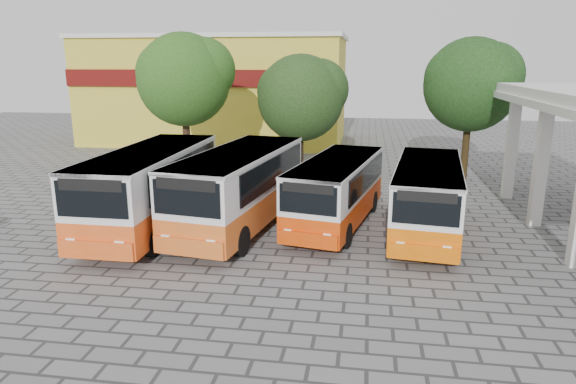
% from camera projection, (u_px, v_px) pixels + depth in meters
% --- Properties ---
extents(ground, '(90.00, 90.00, 0.00)m').
position_uv_depth(ground, '(327.00, 273.00, 15.97)').
color(ground, slate).
rests_on(ground, ground).
extents(shophouse_block, '(20.40, 10.40, 8.30)m').
position_uv_depth(shophouse_block, '(218.00, 89.00, 41.43)').
color(shophouse_block, gold).
rests_on(shophouse_block, ground).
extents(bus_far_left, '(2.68, 8.67, 3.13)m').
position_uv_depth(bus_far_left, '(151.00, 184.00, 19.77)').
color(bus_far_left, '#E55015').
rests_on(bus_far_left, ground).
extents(bus_centre_left, '(3.80, 8.83, 3.07)m').
position_uv_depth(bus_centre_left, '(240.00, 185.00, 19.84)').
color(bus_centre_left, '#D95D1C').
rests_on(bus_centre_left, ground).
extents(bus_centre_right, '(3.68, 7.76, 2.67)m').
position_uv_depth(bus_centre_right, '(337.00, 188.00, 20.26)').
color(bus_centre_right, '#D23801').
rests_on(bus_centre_right, ground).
extents(bus_far_right, '(3.19, 7.77, 2.71)m').
position_uv_depth(bus_far_right, '(427.00, 194.00, 19.20)').
color(bus_far_right, '#DF5B00').
rests_on(bus_far_right, ground).
extents(tree_left, '(5.50, 5.24, 8.00)m').
position_uv_depth(tree_left, '(185.00, 77.00, 28.93)').
color(tree_left, '#3B2718').
rests_on(tree_left, ground).
extents(tree_middle, '(5.35, 5.10, 6.83)m').
position_uv_depth(tree_middle, '(302.00, 95.00, 30.20)').
color(tree_middle, black).
rests_on(tree_middle, ground).
extents(tree_right, '(5.24, 4.99, 7.67)m').
position_uv_depth(tree_right, '(472.00, 82.00, 27.29)').
color(tree_right, '#332510').
rests_on(tree_right, ground).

